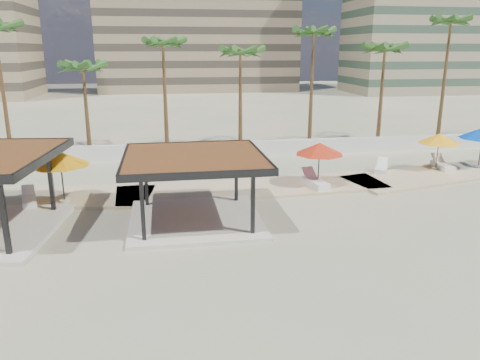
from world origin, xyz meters
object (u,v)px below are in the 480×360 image
at_px(pavilion_central, 195,182).
at_px(umbrella_c, 319,149).
at_px(lounger_a, 29,200).
at_px(lounger_c, 315,182).
at_px(lounger_b, 381,169).
at_px(lounger_d, 442,166).

height_order(pavilion_central, umbrella_c, pavilion_central).
xyz_separation_m(pavilion_central, lounger_a, (-8.57, 3.60, -1.62)).
height_order(pavilion_central, lounger_a, pavilion_central).
distance_m(pavilion_central, lounger_c, 8.80).
xyz_separation_m(pavilion_central, lounger_b, (12.91, 6.99, -1.62)).
bearing_deg(umbrella_c, lounger_d, 14.21).
height_order(umbrella_c, lounger_a, umbrella_c).
height_order(lounger_a, lounger_d, lounger_d).
xyz_separation_m(umbrella_c, lounger_d, (9.67, 2.45, -2.01)).
bearing_deg(lounger_c, pavilion_central, 110.98).
height_order(lounger_a, lounger_c, lounger_c).
xyz_separation_m(umbrella_c, lounger_b, (5.22, 2.44, -2.03)).
xyz_separation_m(lounger_a, lounger_d, (25.93, 3.41, 0.02)).
bearing_deg(pavilion_central, lounger_a, 157.06).
bearing_deg(pavilion_central, lounger_c, 30.37).
bearing_deg(lounger_a, lounger_b, -96.84).
bearing_deg(lounger_d, lounger_b, 96.12).
relative_size(pavilion_central, lounger_d, 2.75).
bearing_deg(lounger_d, pavilion_central, 117.94).
relative_size(umbrella_c, lounger_d, 1.31).
height_order(lounger_a, lounger_b, lounger_b).
bearing_deg(lounger_b, umbrella_c, 145.45).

